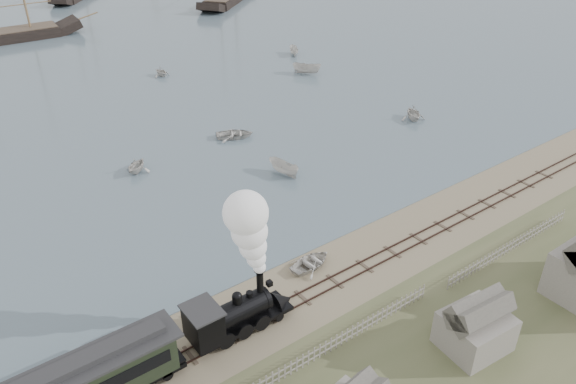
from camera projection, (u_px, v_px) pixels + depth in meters
ground at (328, 263)px, 43.36m from camera, size 600.00×600.00×0.00m
rail_track at (345, 276)px, 41.97m from camera, size 120.00×1.80×0.16m
picket_fence_west at (320, 358)px, 35.26m from camera, size 19.00×0.10×1.20m
picket_fence_east at (509, 252)px, 44.54m from camera, size 15.00×0.10×1.20m
shed_mid at (471, 345)px, 36.13m from camera, size 4.00×3.50×3.60m
locomotive at (249, 272)px, 35.42m from camera, size 7.82×2.92×9.75m
beached_dinghy at (311, 262)px, 42.82m from camera, size 2.92×3.84×0.75m
rowboat_1 at (136, 165)px, 55.14m from camera, size 3.81×3.88×1.55m
rowboat_2 at (283, 168)px, 54.76m from camera, size 3.81×2.14×1.39m
rowboat_3 at (235, 134)px, 61.97m from camera, size 4.53×5.01×0.85m
rowboat_4 at (414, 113)px, 65.87m from camera, size 4.23×4.03×1.74m
rowboat_5 at (294, 51)px, 87.09m from camera, size 3.37×2.57×1.23m
rowboat_7 at (161, 71)px, 78.82m from camera, size 2.89×2.59×1.36m
rowboat_8 at (307, 68)px, 79.58m from camera, size 4.25×3.74×1.60m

